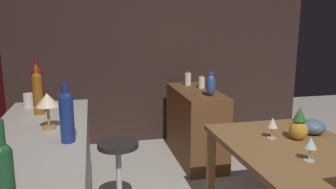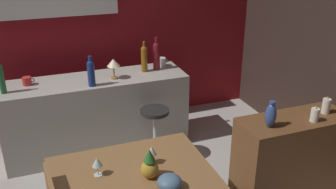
{
  "view_description": "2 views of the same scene",
  "coord_description": "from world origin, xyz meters",
  "px_view_note": "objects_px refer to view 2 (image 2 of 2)",
  "views": [
    {
      "loc": [
        -1.82,
        1.0,
        1.56
      ],
      "look_at": [
        0.69,
        0.43,
        1.01
      ],
      "focal_mm": 35.84,
      "sensor_mm": 36.0,
      "label": 1
    },
    {
      "loc": [
        -0.47,
        -2.63,
        2.4
      ],
      "look_at": [
        0.69,
        0.47,
        0.98
      ],
      "focal_mm": 39.69,
      "sensor_mm": 36.0,
      "label": 2
    }
  ],
  "objects_px": {
    "sideboard_cabinet": "(291,156)",
    "cup_white": "(162,62)",
    "bar_stool": "(155,134)",
    "wine_glass_center": "(152,151)",
    "pineapple_centerpiece": "(150,166)",
    "wine_bottle_amber": "(144,58)",
    "vase_ceramic_blue": "(271,115)",
    "fruit_bowl": "(170,182)",
    "wine_bottle_green": "(1,77)",
    "wine_glass_right": "(97,163)",
    "counter_lamp": "(113,64)",
    "dining_table": "(132,183)",
    "wine_bottle_cobalt": "(91,72)",
    "wine_bottle_ruby": "(156,54)",
    "pillar_candle_tall": "(326,106)",
    "pillar_candle_short": "(315,115)",
    "cup_red": "(27,81)"
  },
  "relations": [
    {
      "from": "cup_white",
      "to": "bar_stool",
      "type": "bearing_deg",
      "value": -115.86
    },
    {
      "from": "pineapple_centerpiece",
      "to": "wine_bottle_amber",
      "type": "bearing_deg",
      "value": 73.9
    },
    {
      "from": "wine_glass_right",
      "to": "counter_lamp",
      "type": "height_order",
      "value": "counter_lamp"
    },
    {
      "from": "fruit_bowl",
      "to": "wine_bottle_green",
      "type": "bearing_deg",
      "value": 120.82
    },
    {
      "from": "wine_bottle_cobalt",
      "to": "wine_bottle_amber",
      "type": "bearing_deg",
      "value": 20.13
    },
    {
      "from": "dining_table",
      "to": "wine_bottle_amber",
      "type": "relative_size",
      "value": 3.3
    },
    {
      "from": "wine_glass_center",
      "to": "wine_bottle_amber",
      "type": "height_order",
      "value": "wine_bottle_amber"
    },
    {
      "from": "pillar_candle_tall",
      "to": "bar_stool",
      "type": "bearing_deg",
      "value": 145.43
    },
    {
      "from": "bar_stool",
      "to": "pillar_candle_tall",
      "type": "xyz_separation_m",
      "value": [
        1.41,
        -0.97,
        0.54
      ]
    },
    {
      "from": "pineapple_centerpiece",
      "to": "cup_red",
      "type": "bearing_deg",
      "value": 113.41
    },
    {
      "from": "wine_bottle_green",
      "to": "cup_white",
      "type": "distance_m",
      "value": 1.84
    },
    {
      "from": "cup_white",
      "to": "pillar_candle_tall",
      "type": "relative_size",
      "value": 0.74
    },
    {
      "from": "dining_table",
      "to": "pillar_candle_short",
      "type": "distance_m",
      "value": 1.78
    },
    {
      "from": "bar_stool",
      "to": "pineapple_centerpiece",
      "type": "distance_m",
      "value": 1.43
    },
    {
      "from": "pillar_candle_tall",
      "to": "vase_ceramic_blue",
      "type": "distance_m",
      "value": 0.67
    },
    {
      "from": "dining_table",
      "to": "vase_ceramic_blue",
      "type": "height_order",
      "value": "vase_ceramic_blue"
    },
    {
      "from": "sideboard_cabinet",
      "to": "bar_stool",
      "type": "height_order",
      "value": "sideboard_cabinet"
    },
    {
      "from": "counter_lamp",
      "to": "bar_stool",
      "type": "bearing_deg",
      "value": -54.07
    },
    {
      "from": "wine_glass_center",
      "to": "wine_bottle_ruby",
      "type": "xyz_separation_m",
      "value": [
        0.61,
        1.67,
        0.23
      ]
    },
    {
      "from": "bar_stool",
      "to": "wine_glass_center",
      "type": "relative_size",
      "value": 4.28
    },
    {
      "from": "pillar_candle_tall",
      "to": "fruit_bowl",
      "type": "bearing_deg",
      "value": -165.33
    },
    {
      "from": "fruit_bowl",
      "to": "counter_lamp",
      "type": "bearing_deg",
      "value": 88.72
    },
    {
      "from": "wine_bottle_ruby",
      "to": "counter_lamp",
      "type": "bearing_deg",
      "value": -166.5
    },
    {
      "from": "sideboard_cabinet",
      "to": "cup_white",
      "type": "height_order",
      "value": "cup_white"
    },
    {
      "from": "pillar_candle_tall",
      "to": "pillar_candle_short",
      "type": "distance_m",
      "value": 0.24
    },
    {
      "from": "cup_white",
      "to": "pillar_candle_tall",
      "type": "height_order",
      "value": "cup_white"
    },
    {
      "from": "dining_table",
      "to": "wine_bottle_amber",
      "type": "xyz_separation_m",
      "value": [
        0.64,
        1.73,
        0.42
      ]
    },
    {
      "from": "bar_stool",
      "to": "cup_red",
      "type": "bearing_deg",
      "value": 154.93
    },
    {
      "from": "wine_glass_right",
      "to": "wine_bottle_amber",
      "type": "bearing_deg",
      "value": 62.03
    },
    {
      "from": "wine_bottle_ruby",
      "to": "wine_glass_center",
      "type": "bearing_deg",
      "value": -110.15
    },
    {
      "from": "pineapple_centerpiece",
      "to": "wine_bottle_green",
      "type": "height_order",
      "value": "wine_bottle_green"
    },
    {
      "from": "cup_red",
      "to": "wine_glass_right",
      "type": "bearing_deg",
      "value": -75.29
    },
    {
      "from": "fruit_bowl",
      "to": "wine_bottle_cobalt",
      "type": "distance_m",
      "value": 1.79
    },
    {
      "from": "wine_glass_right",
      "to": "wine_bottle_ruby",
      "type": "bearing_deg",
      "value": 58.24
    },
    {
      "from": "bar_stool",
      "to": "wine_bottle_amber",
      "type": "relative_size",
      "value": 1.78
    },
    {
      "from": "cup_white",
      "to": "counter_lamp",
      "type": "height_order",
      "value": "counter_lamp"
    },
    {
      "from": "wine_bottle_amber",
      "to": "pillar_candle_short",
      "type": "bearing_deg",
      "value": -55.59
    },
    {
      "from": "bar_stool",
      "to": "pillar_candle_short",
      "type": "distance_m",
      "value": 1.69
    },
    {
      "from": "bar_stool",
      "to": "wine_glass_right",
      "type": "xyz_separation_m",
      "value": [
        -0.82,
        -1.1,
        0.5
      ]
    },
    {
      "from": "sideboard_cabinet",
      "to": "bar_stool",
      "type": "relative_size",
      "value": 1.67
    },
    {
      "from": "pineapple_centerpiece",
      "to": "vase_ceramic_blue",
      "type": "height_order",
      "value": "vase_ceramic_blue"
    },
    {
      "from": "bar_stool",
      "to": "fruit_bowl",
      "type": "relative_size",
      "value": 3.67
    },
    {
      "from": "pineapple_centerpiece",
      "to": "wine_bottle_amber",
      "type": "xyz_separation_m",
      "value": [
        0.53,
        1.82,
        0.23
      ]
    },
    {
      "from": "wine_bottle_amber",
      "to": "cup_red",
      "type": "bearing_deg",
      "value": 179.01
    },
    {
      "from": "wine_glass_right",
      "to": "pineapple_centerpiece",
      "type": "height_order",
      "value": "pineapple_centerpiece"
    },
    {
      "from": "wine_glass_center",
      "to": "pineapple_centerpiece",
      "type": "height_order",
      "value": "pineapple_centerpiece"
    },
    {
      "from": "fruit_bowl",
      "to": "wine_bottle_green",
      "type": "distance_m",
      "value": 2.2
    },
    {
      "from": "dining_table",
      "to": "wine_bottle_amber",
      "type": "bearing_deg",
      "value": 69.64
    },
    {
      "from": "cup_white",
      "to": "wine_bottle_ruby",
      "type": "bearing_deg",
      "value": -139.18
    },
    {
      "from": "wine_bottle_amber",
      "to": "wine_bottle_green",
      "type": "distance_m",
      "value": 1.56
    }
  ]
}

